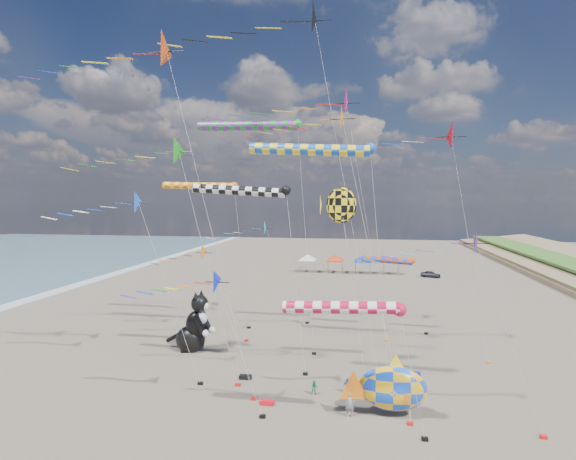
# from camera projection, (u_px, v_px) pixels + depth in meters

# --- Properties ---
(delta_kite_0) EXTENTS (12.98, 2.27, 18.13)m
(delta_kite_0) POSITION_uv_depth(u_px,v_px,m) (166.00, 155.00, 32.11)
(delta_kite_0) COLOR #1E8E1B
(delta_kite_0) RESTS_ON ground
(delta_kite_1) EXTENTS (10.28, 2.05, 20.42)m
(delta_kite_1) POSITION_uv_depth(u_px,v_px,m) (342.00, 119.00, 31.37)
(delta_kite_1) COLOR orange
(delta_kite_1) RESTS_ON ground
(delta_kite_2) EXTENTS (9.62, 1.87, 11.39)m
(delta_kite_2) POSITION_uv_depth(u_px,v_px,m) (269.00, 230.00, 48.58)
(delta_kite_2) COLOR #0C9EC3
(delta_kite_2) RESTS_ON ground
(delta_kite_3) EXTENTS (17.06, 2.91, 24.00)m
(delta_kite_3) POSITION_uv_depth(u_px,v_px,m) (332.00, 105.00, 41.88)
(delta_kite_3) COLOR #E71265
(delta_kite_3) RESTS_ON ground
(delta_kite_4) EXTENTS (15.23, 2.67, 24.46)m
(delta_kite_4) POSITION_uv_depth(u_px,v_px,m) (168.00, 57.00, 29.49)
(delta_kite_4) COLOR #C14210
(delta_kite_4) RESTS_ON ground
(delta_kite_5) EXTENTS (8.79, 1.81, 9.21)m
(delta_kite_5) POSITION_uv_depth(u_px,v_px,m) (203.00, 257.00, 42.68)
(delta_kite_5) COLOR orange
(delta_kite_5) RESTS_ON ground
(delta_kite_6) EXTENTS (13.43, 2.53, 19.89)m
(delta_kite_6) POSITION_uv_depth(u_px,v_px,m) (436.00, 139.00, 36.26)
(delta_kite_6) COLOR red
(delta_kite_6) RESTS_ON ground
(delta_kite_7) EXTENTS (15.69, 2.75, 28.13)m
(delta_kite_7) POSITION_uv_depth(u_px,v_px,m) (313.00, 23.00, 33.02)
(delta_kite_7) COLOR black
(delta_kite_7) RESTS_ON ground
(delta_kite_8) EXTENTS (8.42, 1.66, 9.31)m
(delta_kite_8) POSITION_uv_depth(u_px,v_px,m) (207.00, 287.00, 27.69)
(delta_kite_8) COLOR #0F20DC
(delta_kite_8) RESTS_ON ground
(delta_kite_9) EXTENTS (9.83, 1.63, 11.82)m
(delta_kite_9) POSITION_uv_depth(u_px,v_px,m) (457.00, 251.00, 25.38)
(delta_kite_9) COLOR #5C1E93
(delta_kite_9) RESTS_ON ground
(delta_kite_10) EXTENTS (11.29, 1.83, 14.22)m
(delta_kite_10) POSITION_uv_depth(u_px,v_px,m) (129.00, 207.00, 32.60)
(delta_kite_10) COLOR blue
(delta_kite_10) RESTS_ON ground
(windsock_0) EXTENTS (10.42, 0.86, 20.19)m
(windsock_0) POSITION_uv_depth(u_px,v_px,m) (252.00, 127.00, 38.48)
(windsock_0) COLOR #18872C
(windsock_0) RESTS_ON ground
(windsock_1) EXTENTS (8.22, 0.76, 7.76)m
(windsock_1) POSITION_uv_depth(u_px,v_px,m) (347.00, 308.00, 25.29)
(windsock_1) COLOR #C60D3A
(windsock_1) RESTS_ON ground
(windsock_2) EXTENTS (9.38, 0.76, 15.24)m
(windsock_2) POSITION_uv_depth(u_px,v_px,m) (202.00, 186.00, 46.60)
(windsock_2) COLOR #EA5B13
(windsock_2) RESTS_ON ground
(windsock_3) EXTENTS (8.95, 0.74, 14.51)m
(windsock_3) POSITION_uv_depth(u_px,v_px,m) (244.00, 192.00, 34.22)
(windsock_3) COLOR black
(windsock_3) RESTS_ON ground
(windsock_4) EXTENTS (9.57, 0.78, 17.09)m
(windsock_4) POSITION_uv_depth(u_px,v_px,m) (315.00, 151.00, 29.08)
(windsock_4) COLOR blue
(windsock_4) RESTS_ON ground
(windsock_5) EXTENTS (6.62, 0.65, 7.70)m
(windsock_5) POSITION_uv_depth(u_px,v_px,m) (390.00, 261.00, 44.83)
(windsock_5) COLOR #C63A0E
(windsock_5) RESTS_ON ground
(angelfish_kite) EXTENTS (3.74, 3.02, 14.35)m
(angelfish_kite) POSITION_uv_depth(u_px,v_px,m) (339.00, 207.00, 32.93)
(angelfish_kite) COLOR yellow
(angelfish_kite) RESTS_ON ground
(cat_inflatable) EXTENTS (4.37, 2.81, 5.45)m
(cat_inflatable) POSITION_uv_depth(u_px,v_px,m) (193.00, 321.00, 39.78)
(cat_inflatable) COLOR black
(cat_inflatable) RESTS_ON ground
(fish_inflatable) EXTENTS (5.72, 2.64, 3.94)m
(fish_inflatable) POSITION_uv_depth(u_px,v_px,m) (392.00, 388.00, 27.84)
(fish_inflatable) COLOR blue
(fish_inflatable) RESTS_ON ground
(person_adult) EXTENTS (0.66, 0.52, 1.61)m
(person_adult) POSITION_uv_depth(u_px,v_px,m) (350.00, 404.00, 27.77)
(person_adult) COLOR gray
(person_adult) RESTS_ON ground
(child_green) EXTENTS (0.55, 0.46, 1.02)m
(child_green) POSITION_uv_depth(u_px,v_px,m) (314.00, 388.00, 30.89)
(child_green) COLOR #1E834E
(child_green) RESTS_ON ground
(child_blue) EXTENTS (0.68, 0.53, 1.07)m
(child_blue) POSITION_uv_depth(u_px,v_px,m) (347.00, 386.00, 31.21)
(child_blue) COLOR #2551A7
(child_blue) RESTS_ON ground
(kite_bag_0) EXTENTS (0.90, 0.44, 0.30)m
(kite_bag_0) POSITION_uv_depth(u_px,v_px,m) (267.00, 403.00, 29.45)
(kite_bag_0) COLOR red
(kite_bag_0) RESTS_ON ground
(kite_bag_1) EXTENTS (0.90, 0.44, 0.30)m
(kite_bag_1) POSITION_uv_depth(u_px,v_px,m) (414.00, 374.00, 34.27)
(kite_bag_1) COLOR #121AB8
(kite_bag_1) RESTS_ON ground
(kite_bag_2) EXTENTS (0.90, 0.44, 0.30)m
(kite_bag_2) POSITION_uv_depth(u_px,v_px,m) (245.00, 377.00, 33.66)
(kite_bag_2) COLOR black
(kite_bag_2) RESTS_ON ground
(tent_row) EXTENTS (19.20, 4.20, 3.80)m
(tent_row) POSITION_uv_depth(u_px,v_px,m) (349.00, 256.00, 81.20)
(tent_row) COLOR silver
(tent_row) RESTS_ON ground
(parked_car) EXTENTS (3.56, 2.49, 1.13)m
(parked_car) POSITION_uv_depth(u_px,v_px,m) (431.00, 274.00, 77.11)
(parked_car) COLOR #26262D
(parked_car) RESTS_ON ground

